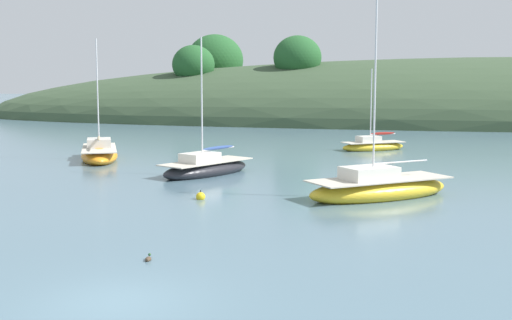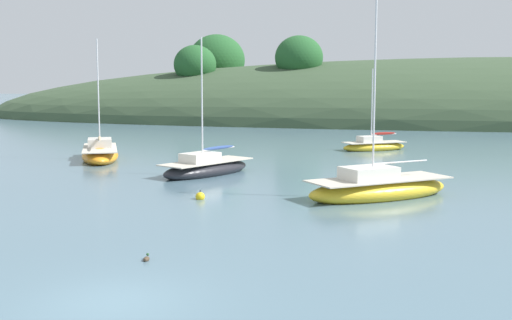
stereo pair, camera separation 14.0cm
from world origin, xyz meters
name	(u,v)px [view 2 (the right image)]	position (x,y,z in m)	size (l,w,h in m)	color
ground_plane	(114,301)	(0.00, 0.00, 0.00)	(400.00, 400.00, 0.00)	slate
sailboat_grey_yawl	(378,188)	(6.58, 16.25, 0.45)	(7.68, 6.66, 9.52)	gold
sailboat_yellow_far	(206,168)	(-3.37, 22.10, 0.40)	(5.18, 6.86, 8.20)	#232328
sailboat_teal_outer	(100,154)	(-12.39, 27.62, 0.43)	(5.11, 7.60, 8.57)	orange
sailboat_red_portside	(374,146)	(6.20, 37.43, 0.34)	(5.53, 4.32, 6.54)	gold
mooring_buoy_outer	(200,197)	(-1.62, 14.32, 0.12)	(0.44, 0.44, 0.54)	yellow
duck_lone_left	(146,259)	(-0.50, 3.81, 0.05)	(0.20, 0.43, 0.24)	#473828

